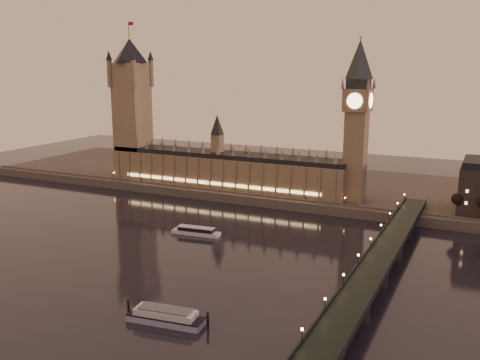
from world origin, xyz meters
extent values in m
plane|color=black|center=(0.00, 0.00, 0.00)|extent=(700.00, 700.00, 0.00)
cube|color=#423D35|center=(30.00, 165.00, 3.00)|extent=(560.00, 130.00, 6.00)
cube|color=brown|center=(-40.00, 121.00, 17.00)|extent=(180.00, 26.00, 22.00)
cube|color=black|center=(-40.00, 121.00, 29.60)|extent=(180.00, 22.00, 3.20)
cube|color=#FFCC7F|center=(-40.00, 107.50, 11.00)|extent=(153.00, 0.25, 2.20)
cube|color=brown|center=(-120.00, 121.00, 50.00)|extent=(22.00, 22.00, 88.00)
cone|color=black|center=(-120.00, 121.00, 103.00)|extent=(31.68, 31.68, 18.00)
cylinder|color=black|center=(-120.00, 121.00, 118.00)|extent=(0.44, 0.44, 12.00)
cube|color=maroon|center=(-117.80, 121.00, 122.50)|extent=(4.00, 0.15, 2.50)
cube|color=brown|center=(54.00, 121.00, 35.00)|extent=(13.00, 13.00, 58.00)
cube|color=brown|center=(54.00, 121.00, 71.00)|extent=(16.00, 16.00, 14.00)
cylinder|color=#FFEAA5|center=(54.00, 112.82, 71.00)|extent=(9.60, 0.35, 9.60)
cylinder|color=#FFEAA5|center=(45.82, 121.00, 71.00)|extent=(0.35, 9.60, 9.60)
cube|color=black|center=(54.00, 121.00, 81.00)|extent=(13.00, 13.00, 6.00)
cone|color=black|center=(54.00, 121.00, 96.00)|extent=(17.68, 17.68, 24.00)
sphere|color=gold|center=(54.00, 121.00, 109.00)|extent=(2.00, 2.00, 2.00)
cube|color=black|center=(92.00, 0.00, 8.00)|extent=(13.00, 260.00, 2.00)
cube|color=black|center=(85.70, 0.00, 9.50)|extent=(0.60, 260.00, 1.00)
cube|color=black|center=(98.30, 0.00, 9.50)|extent=(0.60, 260.00, 1.00)
cylinder|color=black|center=(116.24, 109.00, 10.90)|extent=(0.70, 0.70, 9.80)
sphere|color=black|center=(116.24, 109.00, 16.02)|extent=(6.53, 6.53, 6.53)
cylinder|color=black|center=(129.35, 109.00, 10.90)|extent=(0.70, 0.70, 9.80)
sphere|color=black|center=(129.35, 109.00, 16.02)|extent=(6.53, 6.53, 6.53)
cube|color=silver|center=(-11.81, 31.02, 1.02)|extent=(28.19, 9.00, 2.03)
cube|color=black|center=(-11.81, 31.02, 3.05)|extent=(20.91, 7.14, 2.03)
cube|color=silver|center=(-11.81, 31.02, 4.25)|extent=(21.49, 7.44, 0.37)
cube|color=#8A96AF|center=(30.89, -63.94, 1.16)|extent=(29.43, 11.42, 2.33)
cube|color=black|center=(30.89, -63.94, 2.55)|extent=(29.43, 11.42, 0.45)
cube|color=silver|center=(30.89, -63.94, 3.94)|extent=(23.99, 9.89, 2.33)
cube|color=#595B5E|center=(30.89, -63.94, 5.42)|extent=(20.32, 8.58, 0.63)
cylinder|color=black|center=(14.87, -64.86, 3.05)|extent=(0.99, 0.99, 6.09)
cylinder|color=black|center=(46.90, -61.02, 3.05)|extent=(0.99, 0.99, 6.09)
camera|label=1|loc=(133.71, -214.69, 92.57)|focal=40.00mm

